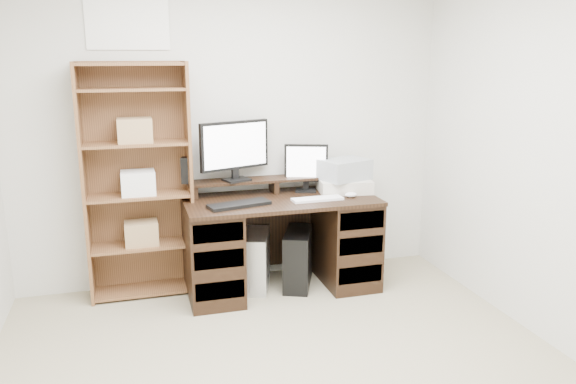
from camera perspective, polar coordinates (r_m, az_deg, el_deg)
name	(u,v)px	position (r m, az deg, el deg)	size (l,w,h in m)	color
room	(310,183)	(2.67, 2.27, 0.87)	(3.54, 4.04, 2.54)	tan
desk	(281,242)	(4.50, -0.75, -5.07)	(1.50, 0.70, 0.75)	black
riser_shelf	(274,181)	(4.57, -1.45, 1.13)	(1.40, 0.22, 0.12)	black
monitor_wide	(235,148)	(4.44, -5.43, 4.51)	(0.57, 0.24, 0.47)	black
monitor_small	(306,166)	(4.59, 1.85, 2.68)	(0.35, 0.18, 0.39)	black
speaker	(187,170)	(4.43, -10.22, 2.19)	(0.08, 0.08, 0.20)	black
keyboard_black	(239,205)	(4.18, -4.99, -1.27)	(0.47, 0.16, 0.03)	black
keyboard_white	(317,199)	(4.34, 3.00, -0.72)	(0.40, 0.12, 0.02)	white
mouse	(351,195)	(4.45, 6.40, -0.28)	(0.10, 0.07, 0.04)	white
printer	(344,185)	(4.62, 5.73, 0.68)	(0.42, 0.31, 0.10)	#BDB4A5
basket	(345,169)	(4.59, 5.77, 2.30)	(0.38, 0.27, 0.16)	#8E9498
tower_silver	(255,260)	(4.58, -3.32, -6.91)	(0.20, 0.46, 0.46)	#BABCC1
tower_black	(298,258)	(4.60, 1.01, -6.76)	(0.36, 0.51, 0.46)	black
bookshelf	(138,180)	(4.42, -14.99, 1.21)	(0.80, 0.30, 1.80)	brown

